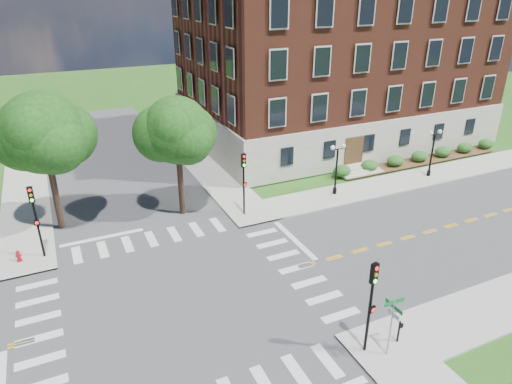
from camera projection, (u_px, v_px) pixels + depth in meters
name	position (u px, v px, depth m)	size (l,w,h in m)	color
ground	(182.00, 299.00, 25.10)	(160.00, 160.00, 0.00)	#2B5518
road_ew	(182.00, 299.00, 25.09)	(90.00, 12.00, 0.01)	#3D3D3F
road_ns	(182.00, 299.00, 25.09)	(12.00, 90.00, 0.01)	#3D3D3F
sidewalk_ne	(291.00, 165.00, 43.65)	(34.00, 34.00, 0.12)	#9E9B93
crosswalk_east	(296.00, 268.00, 27.86)	(2.20, 10.20, 0.02)	silver
stop_bar_east	(294.00, 240.00, 30.94)	(0.40, 5.50, 0.00)	silver
main_building	(334.00, 61.00, 48.98)	(30.60, 22.40, 16.50)	#A3A190
shrub_row	(419.00, 163.00, 44.36)	(18.00, 2.00, 1.30)	#1E4717
tree_c	(43.00, 133.00, 29.56)	(5.44, 5.44, 9.65)	black
tree_d	(177.00, 131.00, 31.89)	(4.78, 4.78, 8.79)	black
traffic_signal_se	(371.00, 297.00, 20.21)	(0.35, 0.40, 4.80)	black
traffic_signal_ne	(244.00, 176.00, 32.88)	(0.32, 0.35, 4.80)	black
traffic_signal_nw	(35.00, 213.00, 27.62)	(0.34, 0.37, 4.80)	black
twin_lamp_west	(337.00, 166.00, 36.55)	(1.36, 0.36, 4.23)	black
twin_lamp_east	(432.00, 150.00, 40.07)	(1.36, 0.36, 4.23)	black
street_sign_pole	(392.00, 317.00, 20.32)	(1.10, 1.10, 3.10)	gray
push_button_post	(399.00, 331.00, 21.69)	(0.14, 0.21, 1.20)	black
fire_hydrant	(19.00, 256.00, 28.22)	(0.35, 0.35, 0.75)	maroon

